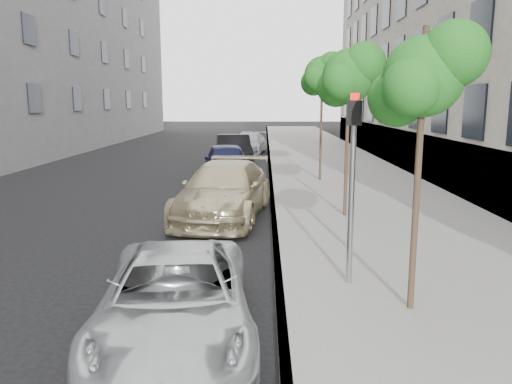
{
  "coord_description": "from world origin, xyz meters",
  "views": [
    {
      "loc": [
        0.91,
        -5.9,
        3.32
      ],
      "look_at": [
        0.74,
        4.12,
        1.5
      ],
      "focal_mm": 35.0,
      "sensor_mm": 36.0,
      "label": 1
    }
  ],
  "objects_px": {
    "tree_mid": "(350,76)",
    "suv": "(224,191)",
    "minivan": "(175,299)",
    "signal_pole": "(352,168)",
    "tree_far": "(323,74)",
    "sedan_rear": "(249,144)",
    "tree_near": "(425,77)",
    "sedan_blue": "(227,162)",
    "sedan_black": "(234,150)"
  },
  "relations": [
    {
      "from": "tree_near",
      "to": "tree_far",
      "type": "xyz_separation_m",
      "value": [
        0.0,
        13.0,
        0.72
      ]
    },
    {
      "from": "sedan_blue",
      "to": "suv",
      "type": "bearing_deg",
      "value": -93.18
    },
    {
      "from": "tree_far",
      "to": "sedan_black",
      "type": "bearing_deg",
      "value": 123.21
    },
    {
      "from": "signal_pole",
      "to": "sedan_black",
      "type": "xyz_separation_m",
      "value": [
        -3.16,
        17.95,
        -1.41
      ]
    },
    {
      "from": "sedan_rear",
      "to": "minivan",
      "type": "bearing_deg",
      "value": -82.94
    },
    {
      "from": "tree_far",
      "to": "sedan_rear",
      "type": "relative_size",
      "value": 1.08
    },
    {
      "from": "tree_far",
      "to": "tree_near",
      "type": "bearing_deg",
      "value": -90.0
    },
    {
      "from": "suv",
      "to": "sedan_black",
      "type": "height_order",
      "value": "same"
    },
    {
      "from": "suv",
      "to": "tree_mid",
      "type": "bearing_deg",
      "value": 3.91
    },
    {
      "from": "suv",
      "to": "sedan_blue",
      "type": "bearing_deg",
      "value": 101.02
    },
    {
      "from": "tree_near",
      "to": "sedan_blue",
      "type": "distance_m",
      "value": 14.58
    },
    {
      "from": "minivan",
      "to": "signal_pole",
      "type": "bearing_deg",
      "value": 29.73
    },
    {
      "from": "tree_far",
      "to": "signal_pole",
      "type": "relative_size",
      "value": 1.54
    },
    {
      "from": "tree_near",
      "to": "sedan_rear",
      "type": "distance_m",
      "value": 24.84
    },
    {
      "from": "tree_near",
      "to": "signal_pole",
      "type": "distance_m",
      "value": 2.0
    },
    {
      "from": "tree_near",
      "to": "signal_pole",
      "type": "xyz_separation_m",
      "value": [
        -0.81,
        1.11,
        -1.46
      ]
    },
    {
      "from": "signal_pole",
      "to": "sedan_rear",
      "type": "height_order",
      "value": "signal_pole"
    },
    {
      "from": "tree_near",
      "to": "sedan_blue",
      "type": "xyz_separation_m",
      "value": [
        -3.93,
        13.74,
        -2.88
      ]
    },
    {
      "from": "tree_near",
      "to": "tree_far",
      "type": "distance_m",
      "value": 13.02
    },
    {
      "from": "tree_far",
      "to": "suv",
      "type": "bearing_deg",
      "value": -118.94
    },
    {
      "from": "tree_near",
      "to": "suv",
      "type": "xyz_separation_m",
      "value": [
        -3.48,
        6.71,
        -2.88
      ]
    },
    {
      "from": "tree_near",
      "to": "sedan_rear",
      "type": "height_order",
      "value": "tree_near"
    },
    {
      "from": "signal_pole",
      "to": "sedan_blue",
      "type": "xyz_separation_m",
      "value": [
        -3.13,
        12.63,
        -1.42
      ]
    },
    {
      "from": "tree_mid",
      "to": "minivan",
      "type": "distance_m",
      "value": 8.86
    },
    {
      "from": "tree_mid",
      "to": "sedan_black",
      "type": "height_order",
      "value": "tree_mid"
    },
    {
      "from": "suv",
      "to": "sedan_rear",
      "type": "height_order",
      "value": "suv"
    },
    {
      "from": "tree_mid",
      "to": "tree_far",
      "type": "distance_m",
      "value": 6.51
    },
    {
      "from": "signal_pole",
      "to": "sedan_rear",
      "type": "distance_m",
      "value": 23.51
    },
    {
      "from": "suv",
      "to": "sedan_rear",
      "type": "xyz_separation_m",
      "value": [
        0.15,
        17.73,
        -0.11
      ]
    },
    {
      "from": "tree_mid",
      "to": "suv",
      "type": "bearing_deg",
      "value": 176.58
    },
    {
      "from": "signal_pole",
      "to": "sedan_blue",
      "type": "relative_size",
      "value": 0.72
    },
    {
      "from": "tree_near",
      "to": "sedan_blue",
      "type": "relative_size",
      "value": 0.93
    },
    {
      "from": "tree_near",
      "to": "signal_pole",
      "type": "bearing_deg",
      "value": 126.12
    },
    {
      "from": "sedan_rear",
      "to": "signal_pole",
      "type": "bearing_deg",
      "value": -76.27
    },
    {
      "from": "tree_near",
      "to": "signal_pole",
      "type": "relative_size",
      "value": 1.3
    },
    {
      "from": "tree_far",
      "to": "suv",
      "type": "height_order",
      "value": "tree_far"
    },
    {
      "from": "minivan",
      "to": "sedan_blue",
      "type": "relative_size",
      "value": 0.97
    },
    {
      "from": "signal_pole",
      "to": "minivan",
      "type": "bearing_deg",
      "value": -140.47
    },
    {
      "from": "signal_pole",
      "to": "minivan",
      "type": "height_order",
      "value": "signal_pole"
    },
    {
      "from": "tree_far",
      "to": "sedan_blue",
      "type": "height_order",
      "value": "tree_far"
    },
    {
      "from": "tree_near",
      "to": "suv",
      "type": "distance_m",
      "value": 8.08
    },
    {
      "from": "signal_pole",
      "to": "sedan_rear",
      "type": "xyz_separation_m",
      "value": [
        -2.52,
        23.33,
        -1.52
      ]
    },
    {
      "from": "suv",
      "to": "sedan_blue",
      "type": "height_order",
      "value": "suv"
    },
    {
      "from": "tree_near",
      "to": "signal_pole",
      "type": "height_order",
      "value": "tree_near"
    },
    {
      "from": "tree_near",
      "to": "minivan",
      "type": "xyz_separation_m",
      "value": [
        -3.55,
        -0.88,
        -3.05
      ]
    },
    {
      "from": "tree_mid",
      "to": "suv",
      "type": "height_order",
      "value": "tree_mid"
    },
    {
      "from": "signal_pole",
      "to": "suv",
      "type": "xyz_separation_m",
      "value": [
        -2.67,
        5.6,
        -1.41
      ]
    },
    {
      "from": "minivan",
      "to": "tree_far",
      "type": "bearing_deg",
      "value": 69.53
    },
    {
      "from": "signal_pole",
      "to": "sedan_rear",
      "type": "bearing_deg",
      "value": 99.85
    },
    {
      "from": "tree_near",
      "to": "minivan",
      "type": "relative_size",
      "value": 0.96
    }
  ]
}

